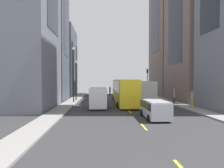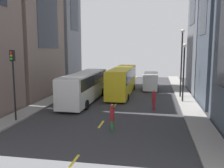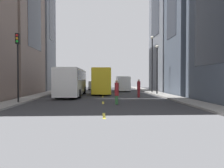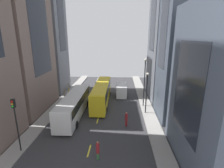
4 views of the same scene
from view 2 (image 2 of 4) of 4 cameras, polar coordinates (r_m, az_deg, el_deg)
name	(u,v)px [view 2 (image 2 of 4)]	position (r m, az deg, el deg)	size (l,w,h in m)	color
ground_plane	(124,94)	(34.04, 2.67, -2.27)	(41.81, 41.81, 0.00)	#333335
sidewalk_west	(69,92)	(35.90, -9.92, -1.72)	(2.03, 44.00, 0.15)	gray
sidewalk_east	(183,95)	(33.93, 16.01, -2.48)	(2.03, 44.00, 0.15)	gray
lane_stripe_0	(73,163)	(14.33, -8.93, -17.37)	(0.16, 2.00, 0.01)	yellow
lane_stripe_1	(101,124)	(20.62, -2.50, -9.21)	(0.16, 2.00, 0.01)	yellow
lane_stripe_2	(115,105)	(27.26, 0.73, -4.88)	(0.16, 2.00, 0.01)	yellow
lane_stripe_3	(124,94)	(34.04, 2.67, -2.26)	(0.16, 2.00, 0.01)	yellow
lane_stripe_4	(129,86)	(40.89, 3.95, -0.51)	(0.16, 2.00, 0.01)	yellow
lane_stripe_5	(133,81)	(47.79, 4.87, 0.74)	(0.16, 2.00, 0.01)	yellow
lane_stripe_6	(136,77)	(54.71, 5.55, 1.67)	(0.16, 2.00, 0.01)	yellow
city_bus_white	(85,84)	(29.07, -6.25, -0.09)	(2.81, 12.28, 3.35)	silver
streetcar_yellow	(122,78)	(33.75, 2.41, 1.29)	(2.70, 13.10, 3.59)	yellow
delivery_van_white	(151,80)	(37.39, 8.86, 0.93)	(2.25, 5.07, 2.58)	white
car_silver_0	(122,77)	(44.80, 2.32, 1.54)	(1.99, 4.44, 1.69)	#B7BABF
pedestrian_walking_far	(73,82)	(36.30, -8.93, 0.42)	(0.35, 0.35, 2.22)	#593372
pedestrian_crossing_mid	(154,99)	(25.23, 9.58, -3.52)	(0.39, 0.39, 2.09)	maroon
pedestrian_waiting_curb	(112,116)	(18.92, 0.04, -7.41)	(0.35, 0.35, 2.05)	#336B38
pedestrian_crossing_near	(79,79)	(40.67, -7.64, 1.22)	(0.39, 0.39, 2.15)	gold
traffic_light_near_corner	(13,72)	(22.03, -21.73, 2.58)	(0.32, 0.44, 5.88)	black
streetlamp_near	(184,66)	(29.16, 16.15, 4.01)	(0.44, 0.44, 6.57)	black
streetlamp_far	(182,57)	(31.99, 15.69, 6.05)	(0.44, 0.44, 8.33)	black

